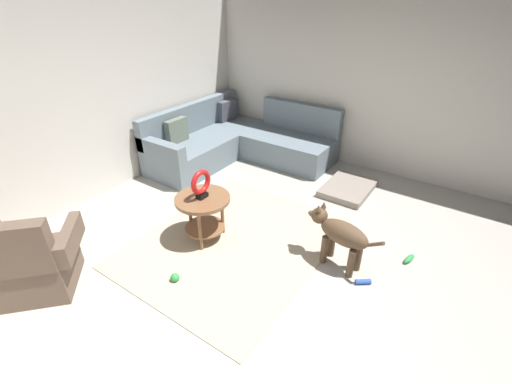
% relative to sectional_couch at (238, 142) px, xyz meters
% --- Properties ---
extents(ground_plane, '(6.00, 6.00, 0.10)m').
position_rel_sectional_couch_xyz_m(ground_plane, '(-1.99, -2.02, -0.34)').
color(ground_plane, '#B7B2A8').
extents(wall_back, '(6.00, 0.12, 2.70)m').
position_rel_sectional_couch_xyz_m(wall_back, '(-1.99, 0.92, 1.06)').
color(wall_back, silver).
rests_on(wall_back, ground_plane).
extents(wall_right, '(0.12, 6.00, 2.70)m').
position_rel_sectional_couch_xyz_m(wall_right, '(0.95, -2.02, 1.06)').
color(wall_right, silver).
rests_on(wall_right, ground_plane).
extents(area_rug, '(2.30, 1.90, 0.01)m').
position_rel_sectional_couch_xyz_m(area_rug, '(-1.84, -1.32, -0.28)').
color(area_rug, '#BCAD93').
rests_on(area_rug, ground_plane).
extents(sectional_couch, '(2.20, 2.25, 0.88)m').
position_rel_sectional_couch_xyz_m(sectional_couch, '(0.00, 0.00, 0.00)').
color(sectional_couch, slate).
rests_on(sectional_couch, ground_plane).
extents(armchair, '(0.99, 0.99, 0.88)m').
position_rel_sectional_couch_xyz_m(armchair, '(-3.42, -0.26, 0.03)').
color(armchair, brown).
rests_on(armchair, ground_plane).
extents(side_table, '(0.60, 0.60, 0.54)m').
position_rel_sectional_couch_xyz_m(side_table, '(-1.94, -1.00, 0.13)').
color(side_table, brown).
rests_on(side_table, ground_plane).
extents(torus_sculpture, '(0.28, 0.08, 0.33)m').
position_rel_sectional_couch_xyz_m(torus_sculpture, '(-1.94, -1.00, 0.42)').
color(torus_sculpture, black).
rests_on(torus_sculpture, side_table).
extents(dog_bed_mat, '(0.80, 0.60, 0.09)m').
position_rel_sectional_couch_xyz_m(dog_bed_mat, '(-0.01, -1.94, -0.24)').
color(dog_bed_mat, gray).
rests_on(dog_bed_mat, ground_plane).
extents(dog, '(0.31, 0.84, 0.63)m').
position_rel_sectional_couch_xyz_m(dog, '(-1.50, -2.41, 0.09)').
color(dog, brown).
rests_on(dog, ground_plane).
extents(dog_toy_ball, '(0.09, 0.09, 0.09)m').
position_rel_sectional_couch_xyz_m(dog_toy_ball, '(-2.63, -1.22, -0.24)').
color(dog_toy_ball, green).
rests_on(dog_toy_ball, ground_plane).
extents(dog_toy_rope, '(0.13, 0.15, 0.05)m').
position_rel_sectional_couch_xyz_m(dog_toy_rope, '(-1.63, -2.74, -0.26)').
color(dog_toy_rope, blue).
rests_on(dog_toy_rope, ground_plane).
extents(dog_toy_bone, '(0.19, 0.10, 0.06)m').
position_rel_sectional_couch_xyz_m(dog_toy_bone, '(-1.04, -3.03, -0.26)').
color(dog_toy_bone, green).
rests_on(dog_toy_bone, ground_plane).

